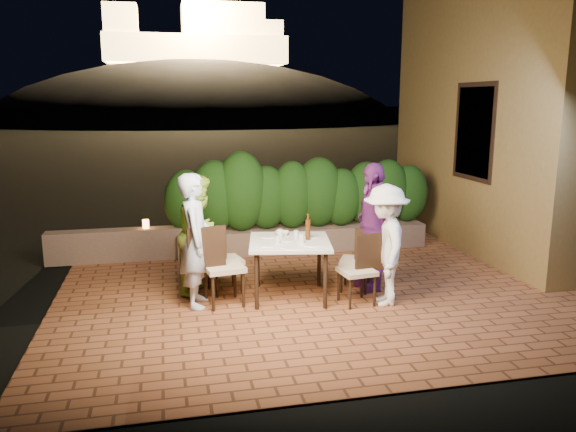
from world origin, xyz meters
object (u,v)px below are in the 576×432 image
object	(u,v)px
beer_bottle	(308,227)
diner_purple	(373,227)
parapet_lamp	(146,224)
chair_right_front	(357,270)
bowl	(282,233)
diner_green	(200,234)
chair_right_back	(356,259)
diner_blue	(196,240)
chair_left_back	(225,259)
chair_left_front	(224,265)
diner_white	(385,245)
dining_table	(290,269)

from	to	relation	value
beer_bottle	diner_purple	bearing A→B (deg)	6.38
beer_bottle	parapet_lamp	bearing A→B (deg)	133.15
chair_right_front	beer_bottle	bearing A→B (deg)	-45.77
bowl	diner_green	size ratio (longest dim) A/B	0.12
chair_right_back	diner_green	world-z (taller)	diner_green
bowl	diner_blue	size ratio (longest dim) A/B	0.12
chair_left_back	chair_right_front	xyz separation A→B (m)	(1.55, -0.79, -0.01)
chair_left_front	parapet_lamp	xyz separation A→B (m)	(-0.99, 2.30, 0.07)
beer_bottle	chair_left_front	distance (m)	1.17
diner_white	parapet_lamp	distance (m)	4.00
chair_right_front	chair_left_back	bearing A→B (deg)	-34.78
diner_blue	parapet_lamp	xyz separation A→B (m)	(-0.67, 2.26, -0.26)
diner_green	parapet_lamp	world-z (taller)	diner_green
chair_left_front	chair_right_back	xyz separation A→B (m)	(1.77, 0.16, -0.08)
chair_left_back	diner_blue	xyz separation A→B (m)	(-0.39, -0.42, 0.37)
beer_bottle	parapet_lamp	size ratio (longest dim) A/B	2.40
dining_table	diner_white	xyz separation A→B (m)	(1.10, -0.47, 0.38)
dining_table	chair_left_front	bearing A→B (deg)	-175.31
bowl	diner_white	size ratio (longest dim) A/B	0.13
chair_right_back	beer_bottle	bearing A→B (deg)	34.14
chair_right_front	diner_blue	distance (m)	2.01
chair_left_back	chair_right_front	world-z (taller)	chair_left_back
diner_white	parapet_lamp	world-z (taller)	diner_white
bowl	chair_right_back	size ratio (longest dim) A/B	0.23
chair_left_back	diner_green	world-z (taller)	diner_green
dining_table	chair_left_front	world-z (taller)	chair_left_front
chair_right_front	diner_blue	world-z (taller)	diner_blue
chair_left_front	diner_white	world-z (taller)	diner_white
bowl	diner_white	xyz separation A→B (m)	(1.13, -0.79, -0.02)
diner_blue	beer_bottle	bearing A→B (deg)	-80.81
dining_table	bowl	size ratio (longest dim) A/B	5.28
chair_right_front	parapet_lamp	distance (m)	3.70
parapet_lamp	diner_green	bearing A→B (deg)	-66.70
beer_bottle	chair_right_back	bearing A→B (deg)	6.87
parapet_lamp	chair_left_back	bearing A→B (deg)	-60.17
diner_white	diner_purple	distance (m)	0.60
dining_table	diner_green	size ratio (longest dim) A/B	0.65
chair_right_back	diner_white	size ratio (longest dim) A/B	0.56
chair_right_back	chair_left_back	bearing A→B (deg)	17.29
chair_left_back	diner_white	distance (m)	2.10
chair_left_back	diner_purple	bearing A→B (deg)	-21.06
diner_purple	diner_white	bearing A→B (deg)	-3.58
chair_left_front	bowl	bearing A→B (deg)	16.74
bowl	diner_purple	bearing A→B (deg)	-10.02
diner_green	diner_purple	size ratio (longest dim) A/B	0.92
chair_right_front	chair_right_back	distance (m)	0.52
diner_white	dining_table	bearing A→B (deg)	-100.38
diner_white	parapet_lamp	xyz separation A→B (m)	(-2.94, 2.70, -0.18)
bowl	chair_left_back	bearing A→B (deg)	174.61
bowl	diner_green	bearing A→B (deg)	171.19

